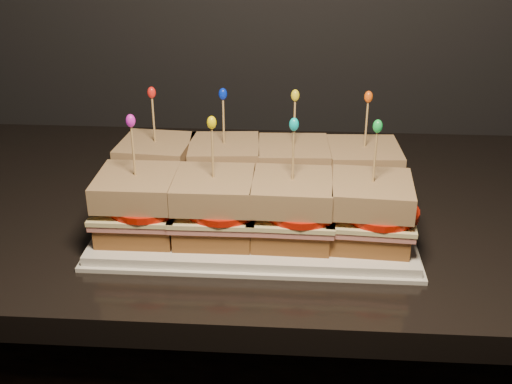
{
  "coord_description": "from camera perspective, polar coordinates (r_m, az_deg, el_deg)",
  "views": [
    {
      "loc": [
        -0.28,
        0.77,
        1.34
      ],
      "look_at": [
        -0.33,
        1.59,
        0.95
      ],
      "focal_mm": 45.0,
      "sensor_mm": 36.0,
      "label": 1
    }
  ],
  "objects": [
    {
      "name": "sandwich_2_bread_bot",
      "position": [
        0.97,
        3.28,
        0.24
      ],
      "size": [
        0.11,
        0.11,
        0.03
      ],
      "primitive_type": "cube",
      "rotation": [
        0.0,
        0.0,
        0.05
      ],
      "color": "brown",
      "rests_on": "platter"
    },
    {
      "name": "sandwich_6_tomato",
      "position": [
        0.84,
        4.01,
        -1.52
      ],
      "size": [
        0.1,
        0.1,
        0.01
      ],
      "primitive_type": "cylinder",
      "color": "red",
      "rests_on": "sandwich_6_cheese"
    },
    {
      "name": "sandwich_2_ham",
      "position": [
        0.96,
        3.3,
        1.21
      ],
      "size": [
        0.12,
        0.11,
        0.01
      ],
      "primitive_type": "cube",
      "rotation": [
        0.0,
        0.0,
        0.05
      ],
      "color": "#C76B6B",
      "rests_on": "sandwich_2_bread_bot"
    },
    {
      "name": "sandwich_7_tomato",
      "position": [
        0.85,
        10.99,
        -1.71
      ],
      "size": [
        0.1,
        0.1,
        0.01
      ],
      "primitive_type": "cylinder",
      "color": "red",
      "rests_on": "sandwich_7_cheese"
    },
    {
      "name": "sandwich_4_tomato",
      "position": [
        0.86,
        -9.78,
        -1.09
      ],
      "size": [
        0.1,
        0.1,
        0.01
      ],
      "primitive_type": "cylinder",
      "color": "red",
      "rests_on": "sandwich_4_cheese"
    },
    {
      "name": "sandwich_3_bread_bot",
      "position": [
        0.97,
        9.33,
        0.06
      ],
      "size": [
        0.11,
        0.11,
        0.03
      ],
      "primitive_type": "cube",
      "rotation": [
        0.0,
        0.0,
        0.05
      ],
      "color": "brown",
      "rests_on": "platter"
    },
    {
      "name": "sandwich_5_frill",
      "position": [
        0.81,
        -3.96,
        6.19
      ],
      "size": [
        0.01,
        0.01,
        0.02
      ],
      "primitive_type": "ellipsoid",
      "color": "#F6D802",
      "rests_on": "sandwich_5_pick"
    },
    {
      "name": "sandwich_1_ham",
      "position": [
        0.97,
        -2.79,
        1.38
      ],
      "size": [
        0.12,
        0.11,
        0.01
      ],
      "primitive_type": "cube",
      "rotation": [
        0.0,
        0.0,
        0.08
      ],
      "color": "#C76B6B",
      "rests_on": "sandwich_1_bread_bot"
    },
    {
      "name": "sandwich_0_ham",
      "position": [
        0.98,
        -8.75,
        1.52
      ],
      "size": [
        0.12,
        0.11,
        0.01
      ],
      "primitive_type": "cube",
      "rotation": [
        0.0,
        0.0,
        -0.08
      ],
      "color": "#C76B6B",
      "rests_on": "sandwich_0_bread_bot"
    },
    {
      "name": "sandwich_3_frill",
      "position": [
        0.92,
        9.97,
        8.34
      ],
      "size": [
        0.01,
        0.01,
        0.02
      ],
      "primitive_type": "ellipsoid",
      "color": "#E7540F",
      "rests_on": "sandwich_3_pick"
    },
    {
      "name": "sandwich_5_ham",
      "position": [
        0.86,
        -3.71,
        -1.98
      ],
      "size": [
        0.11,
        0.11,
        0.01
      ],
      "primitive_type": "cube",
      "rotation": [
        0.0,
        0.0,
        0.01
      ],
      "color": "#C76B6B",
      "rests_on": "sandwich_5_bread_bot"
    },
    {
      "name": "sandwich_5_bread_top",
      "position": [
        0.84,
        -3.78,
        0.23
      ],
      "size": [
        0.1,
        0.1,
        0.03
      ],
      "primitive_type": "cube",
      "rotation": [
        0.0,
        0.0,
        0.01
      ],
      "color": "#61360C",
      "rests_on": "sandwich_5_tomato"
    },
    {
      "name": "sandwich_4_frill",
      "position": [
        0.83,
        -11.09,
        6.24
      ],
      "size": [
        0.01,
        0.01,
        0.02
      ],
      "primitive_type": "ellipsoid",
      "color": "#CF1BBC",
      "rests_on": "sandwich_4_pick"
    },
    {
      "name": "sandwich_7_cheese",
      "position": [
        0.85,
        10.11,
        -1.96
      ],
      "size": [
        0.12,
        0.12,
        0.01
      ],
      "primitive_type": "cube",
      "rotation": [
        0.0,
        0.0,
        -0.06
      ],
      "color": "beige",
      "rests_on": "sandwich_7_ham"
    },
    {
      "name": "sandwich_0_bread_bot",
      "position": [
        0.99,
        -8.68,
        0.58
      ],
      "size": [
        0.11,
        0.11,
        0.03
      ],
      "primitive_type": "cube",
      "rotation": [
        0.0,
        0.0,
        -0.08
      ],
      "color": "brown",
      "rests_on": "platter"
    },
    {
      "name": "sandwich_5_bread_bot",
      "position": [
        0.87,
        -3.68,
        -3.03
      ],
      "size": [
        0.1,
        0.1,
        0.03
      ],
      "primitive_type": "cube",
      "rotation": [
        0.0,
        0.0,
        0.01
      ],
      "color": "brown",
      "rests_on": "platter"
    },
    {
      "name": "sandwich_2_tomato",
      "position": [
        0.95,
        4.04,
        1.84
      ],
      "size": [
        0.1,
        0.1,
        0.01
      ],
      "primitive_type": "cylinder",
      "color": "red",
      "rests_on": "sandwich_2_cheese"
    },
    {
      "name": "sandwich_4_cheese",
      "position": [
        0.87,
        -10.43,
        -1.33
      ],
      "size": [
        0.11,
        0.11,
        0.01
      ],
      "primitive_type": "cube",
      "rotation": [
        0.0,
        0.0,
        0.01
      ],
      "color": "beige",
      "rests_on": "sandwich_4_ham"
    },
    {
      "name": "sandwich_0_tomato",
      "position": [
        0.97,
        -8.18,
        2.15
      ],
      "size": [
        0.1,
        0.1,
        0.01
      ],
      "primitive_type": "cylinder",
      "color": "red",
      "rests_on": "sandwich_0_cheese"
    },
    {
      "name": "sandwich_4_bread_bot",
      "position": [
        0.88,
        -10.3,
        -2.77
      ],
      "size": [
        0.1,
        0.1,
        0.03
      ],
      "primitive_type": "cube",
      "rotation": [
        0.0,
        0.0,
        0.01
      ],
      "color": "brown",
      "rests_on": "platter"
    },
    {
      "name": "sandwich_1_pick",
      "position": [
        0.94,
        -2.9,
        6.07
      ],
      "size": [
        0.0,
        0.0,
        0.09
      ],
      "primitive_type": "cylinder",
      "color": "tan",
      "rests_on": "sandwich_1_bread_top"
    },
    {
      "name": "sandwich_3_bread_top",
      "position": [
        0.95,
        9.56,
        3.02
      ],
      "size": [
        0.11,
        0.11,
        0.03
      ],
      "primitive_type": "cube",
      "rotation": [
        0.0,
        0.0,
        0.05
      ],
      "color": "#61360C",
      "rests_on": "sandwich_3_tomato"
    },
    {
      "name": "sandwich_7_bread_top",
      "position": [
        0.84,
        10.26,
        -0.17
      ],
      "size": [
        0.11,
        0.11,
        0.03
      ],
      "primitive_type": "cube",
      "rotation": [
        0.0,
        0.0,
        -0.06
      ],
      "color": "#61360C",
      "rests_on": "sandwich_7_tomato"
    },
    {
      "name": "sandwich_7_pick",
      "position": [
        0.82,
        10.51,
        2.81
      ],
      "size": [
        0.0,
        0.0,
        0.09
      ],
      "primitive_type": "cylinder",
      "color": "tan",
      "rests_on": "sandwich_7_bread_top"
    },
    {
      "name": "sandwich_5_tomato",
      "position": [
        0.84,
        -2.98,
        -1.31
      ],
      "size": [
        0.1,
        0.1,
        0.01
      ],
      "primitive_type": "cylinder",
      "color": "red",
      "rests_on": "sandwich_5_cheese"
    },
    {
      "name": "sandwich_7_bread_bot",
      "position": [
        0.86,
        9.98,
        -3.43
      ],
      "size": [
        0.11,
        0.11,
        0.03
      ],
      "primitive_type": "cube",
      "rotation": [
        0.0,
        0.0,
        -0.06
      ],
      "color": "brown",
      "rests_on": "platter"
    },
    {
      "name": "sandwich_0_frill",
      "position": [
        0.94,
        -9.27,
        8.73
      ],
      "size": [
        0.01,
        0.01,
        0.02
      ],
      "primitive_type": "ellipsoid",
      "color": "red",
      "rests_on": "sandwich_0_pick"
    },
    {
      "name": "sandwich_6_cheese",
      "position": [
        0.85,
        3.19,
        -1.77
      ],
      "size": [
        0.11,
        0.11,
        0.01
      ],
      "primitive_type": "cube",
      "rotation": [
        0.0,
        0.0,
        -0.02
      ],
      "color": "beige",
      "rests_on": "sandwich_6_ham"
    },
    {
      "name": "sandwich_2_pick",
      "position": [
        0.93,
        3.43,
        5.92
      ],
      "size": [
        0.0,
        0.0,
        0.09
      ],
      "primitive_type": "cylinder",
      "color": "tan",
      "rests_on": "sandwich_2_bread_top"
    },
    {
      "name": "sandwich_4_pick",
      "position": [
        0.84,
        -10.83,
        3.35
      ],
      "size": [
        0.0,
        0.0,
        0.09
      ],
      "primitive_type": "cylinder",
      "color": "tan",
      "rests_on": "sandwich_4_bread_top"
    },
    {
      "name": "sandwich_1_bread_top",
      "position": [
        0.95,
        -2.84,
        3.38
      ],
      "size": [
        0.11,
        0.11,
        0.03
      ],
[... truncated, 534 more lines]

